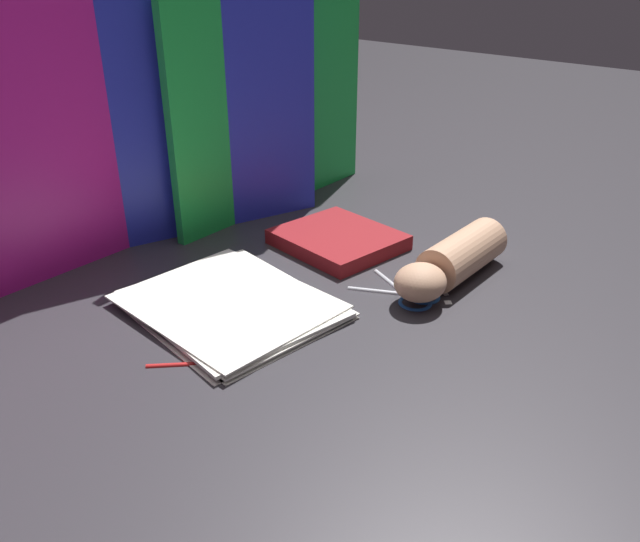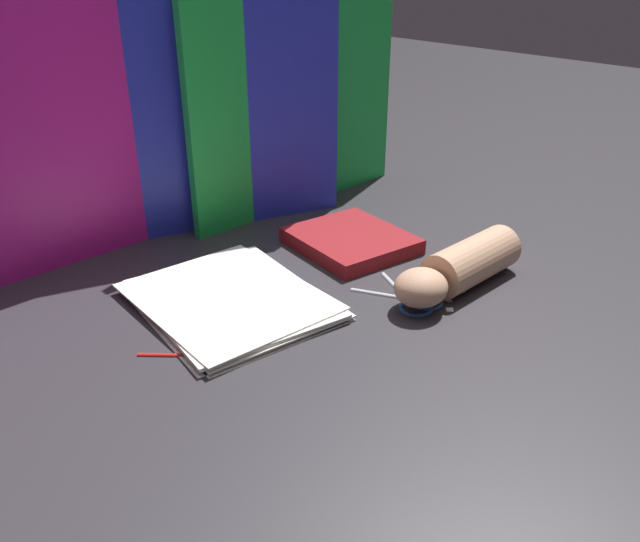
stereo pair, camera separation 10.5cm
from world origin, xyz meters
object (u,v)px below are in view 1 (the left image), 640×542
(paper_stack, at_px, (231,305))
(book_closed, at_px, (338,239))
(scissors, at_px, (410,294))
(hand_forearm, at_px, (452,261))

(paper_stack, relative_size, book_closed, 1.47)
(paper_stack, relative_size, scissors, 2.07)
(book_closed, distance_m, scissors, 0.25)
(scissors, relative_size, hand_forearm, 0.55)
(paper_stack, height_order, book_closed, book_closed)
(scissors, height_order, hand_forearm, hand_forearm)
(hand_forearm, bearing_deg, paper_stack, 151.06)
(paper_stack, bearing_deg, scissors, -35.32)
(paper_stack, distance_m, book_closed, 0.32)
(paper_stack, relative_size, hand_forearm, 1.13)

